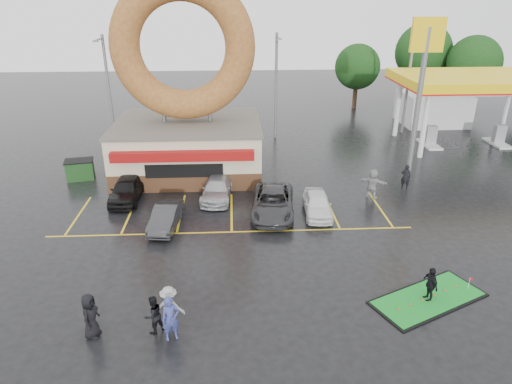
{
  "coord_description": "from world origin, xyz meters",
  "views": [
    {
      "loc": [
        0.16,
        -18.59,
        12.02
      ],
      "look_at": [
        1.35,
        3.77,
        2.2
      ],
      "focal_mm": 32.0,
      "sensor_mm": 36.0,
      "label": 1
    }
  ],
  "objects_px": {
    "putting_green": "(428,298)",
    "car_silver": "(217,189)",
    "streetlight_left": "(108,88)",
    "car_black": "(127,189)",
    "dumpster": "(80,170)",
    "car_dgrey": "(166,217)",
    "streetlight_mid": "(276,84)",
    "person_blue": "(171,319)",
    "gas_station": "(455,95)",
    "car_grey": "(273,203)",
    "car_white": "(317,204)",
    "streetlight_right": "(409,81)",
    "person_cameraman": "(430,284)",
    "donut_shop": "(187,111)",
    "shell_sign": "(423,68)"
  },
  "relations": [
    {
      "from": "streetlight_left",
      "to": "person_cameraman",
      "type": "bearing_deg",
      "value": -51.44
    },
    {
      "from": "putting_green",
      "to": "person_cameraman",
      "type": "bearing_deg",
      "value": -140.94
    },
    {
      "from": "streetlight_right",
      "to": "car_silver",
      "type": "distance_m",
      "value": 22.27
    },
    {
      "from": "donut_shop",
      "to": "streetlight_left",
      "type": "bearing_deg",
      "value": 135.22
    },
    {
      "from": "putting_green",
      "to": "car_silver",
      "type": "bearing_deg",
      "value": 130.0
    },
    {
      "from": "car_black",
      "to": "putting_green",
      "type": "height_order",
      "value": "car_black"
    },
    {
      "from": "streetlight_right",
      "to": "car_dgrey",
      "type": "relative_size",
      "value": 2.42
    },
    {
      "from": "gas_station",
      "to": "shell_sign",
      "type": "distance_m",
      "value": 11.93
    },
    {
      "from": "dumpster",
      "to": "car_dgrey",
      "type": "bearing_deg",
      "value": -59.76
    },
    {
      "from": "car_white",
      "to": "person_blue",
      "type": "xyz_separation_m",
      "value": [
        -7.32,
        -10.2,
        0.27
      ]
    },
    {
      "from": "car_black",
      "to": "car_grey",
      "type": "distance_m",
      "value": 9.3
    },
    {
      "from": "car_dgrey",
      "to": "car_grey",
      "type": "bearing_deg",
      "value": 19.48
    },
    {
      "from": "car_grey",
      "to": "person_cameraman",
      "type": "height_order",
      "value": "person_cameraman"
    },
    {
      "from": "car_black",
      "to": "car_white",
      "type": "distance_m",
      "value": 11.86
    },
    {
      "from": "streetlight_left",
      "to": "car_dgrey",
      "type": "relative_size",
      "value": 2.42
    },
    {
      "from": "car_grey",
      "to": "dumpster",
      "type": "relative_size",
      "value": 2.9
    },
    {
      "from": "putting_green",
      "to": "car_grey",
      "type": "bearing_deg",
      "value": 124.7
    },
    {
      "from": "person_blue",
      "to": "dumpster",
      "type": "distance_m",
      "value": 18.55
    },
    {
      "from": "gas_station",
      "to": "car_silver",
      "type": "relative_size",
      "value": 3.13
    },
    {
      "from": "streetlight_left",
      "to": "car_white",
      "type": "xyz_separation_m",
      "value": [
        15.03,
        -14.56,
        -4.13
      ]
    },
    {
      "from": "donut_shop",
      "to": "car_silver",
      "type": "xyz_separation_m",
      "value": [
        2.11,
        -4.97,
        -3.83
      ]
    },
    {
      "from": "streetlight_mid",
      "to": "person_blue",
      "type": "xyz_separation_m",
      "value": [
        -6.28,
        -25.76,
        -3.87
      ]
    },
    {
      "from": "streetlight_left",
      "to": "donut_shop",
      "type": "bearing_deg",
      "value": -44.78
    },
    {
      "from": "streetlight_mid",
      "to": "person_blue",
      "type": "relative_size",
      "value": 4.91
    },
    {
      "from": "streetlight_right",
      "to": "car_white",
      "type": "relative_size",
      "value": 2.36
    },
    {
      "from": "streetlight_mid",
      "to": "car_silver",
      "type": "height_order",
      "value": "streetlight_mid"
    },
    {
      "from": "gas_station",
      "to": "car_dgrey",
      "type": "bearing_deg",
      "value": -144.66
    },
    {
      "from": "car_dgrey",
      "to": "streetlight_left",
      "type": "bearing_deg",
      "value": 118.87
    },
    {
      "from": "car_silver",
      "to": "person_blue",
      "type": "distance_m",
      "value": 12.92
    },
    {
      "from": "car_grey",
      "to": "putting_green",
      "type": "distance_m",
      "value": 10.43
    },
    {
      "from": "car_dgrey",
      "to": "car_black",
      "type": "bearing_deg",
      "value": 133.97
    },
    {
      "from": "person_blue",
      "to": "putting_green",
      "type": "xyz_separation_m",
      "value": [
        10.64,
        1.82,
        -0.88
      ]
    },
    {
      "from": "streetlight_mid",
      "to": "car_white",
      "type": "distance_m",
      "value": 16.13
    },
    {
      "from": "streetlight_mid",
      "to": "person_cameraman",
      "type": "bearing_deg",
      "value": -79.81
    },
    {
      "from": "streetlight_right",
      "to": "car_white",
      "type": "xyz_separation_m",
      "value": [
        -10.97,
        -16.56,
        -4.13
      ]
    },
    {
      "from": "streetlight_mid",
      "to": "car_white",
      "type": "xyz_separation_m",
      "value": [
        1.03,
        -15.56,
        -4.13
      ]
    },
    {
      "from": "car_silver",
      "to": "car_white",
      "type": "height_order",
      "value": "car_white"
    },
    {
      "from": "streetlight_left",
      "to": "person_cameraman",
      "type": "distance_m",
      "value": 29.65
    },
    {
      "from": "streetlight_mid",
      "to": "dumpster",
      "type": "height_order",
      "value": "streetlight_mid"
    },
    {
      "from": "donut_shop",
      "to": "person_cameraman",
      "type": "bearing_deg",
      "value": -54.79
    },
    {
      "from": "streetlight_left",
      "to": "car_dgrey",
      "type": "distance_m",
      "value": 17.48
    },
    {
      "from": "donut_shop",
      "to": "car_white",
      "type": "distance_m",
      "value": 11.71
    },
    {
      "from": "car_silver",
      "to": "gas_station",
      "type": "bearing_deg",
      "value": 37.25
    },
    {
      "from": "streetlight_left",
      "to": "car_black",
      "type": "distance_m",
      "value": 13.06
    },
    {
      "from": "streetlight_left",
      "to": "car_white",
      "type": "bearing_deg",
      "value": -44.08
    },
    {
      "from": "gas_station",
      "to": "putting_green",
      "type": "height_order",
      "value": "gas_station"
    },
    {
      "from": "person_blue",
      "to": "person_cameraman",
      "type": "bearing_deg",
      "value": -9.45
    },
    {
      "from": "car_black",
      "to": "car_dgrey",
      "type": "height_order",
      "value": "car_black"
    },
    {
      "from": "streetlight_left",
      "to": "streetlight_right",
      "type": "distance_m",
      "value": 26.08
    },
    {
      "from": "streetlight_left",
      "to": "putting_green",
      "type": "height_order",
      "value": "streetlight_left"
    }
  ]
}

